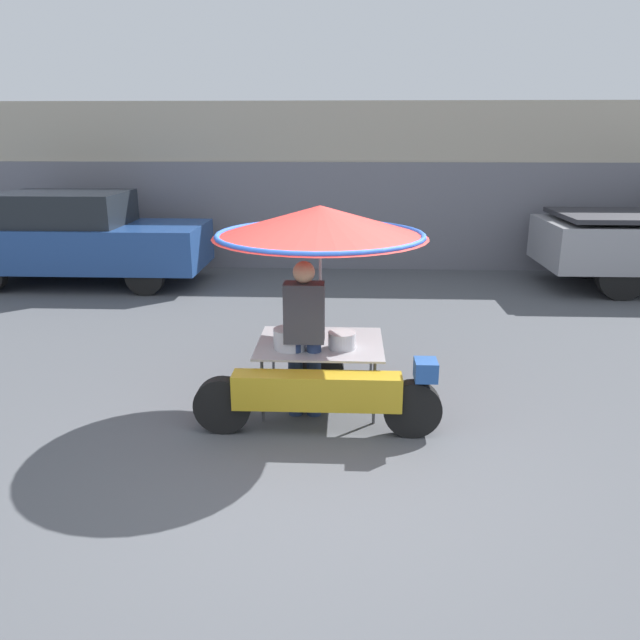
{
  "coord_description": "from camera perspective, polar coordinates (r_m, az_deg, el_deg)",
  "views": [
    {
      "loc": [
        0.19,
        -4.7,
        2.68
      ],
      "look_at": [
        -0.07,
        1.12,
        0.91
      ],
      "focal_mm": 35.0,
      "sensor_mm": 36.0,
      "label": 1
    }
  ],
  "objects": [
    {
      "name": "parked_car",
      "position": [
        12.1,
        -21.28,
        7.01
      ],
      "size": [
        4.44,
        1.78,
        1.65
      ],
      "color": "black",
      "rests_on": "ground"
    },
    {
      "name": "vendor_person",
      "position": [
        5.91,
        -1.44,
        -1.08
      ],
      "size": [
        0.38,
        0.22,
        1.53
      ],
      "color": "navy",
      "rests_on": "ground"
    },
    {
      "name": "shopfront_building",
      "position": [
        13.5,
        1.83,
        12.33
      ],
      "size": [
        28.0,
        2.06,
        3.23
      ],
      "color": "#B2A893",
      "rests_on": "ground"
    },
    {
      "name": "ground_plane",
      "position": [
        5.42,
        0.23,
        -12.73
      ],
      "size": [
        36.0,
        36.0,
        0.0
      ],
      "primitive_type": "plane",
      "color": "#4C4F54"
    },
    {
      "name": "vendor_motorcycle_cart",
      "position": [
        5.9,
        0.02,
        6.41
      ],
      "size": [
        2.26,
        2.05,
        2.01
      ],
      "color": "black",
      "rests_on": "ground"
    }
  ]
}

